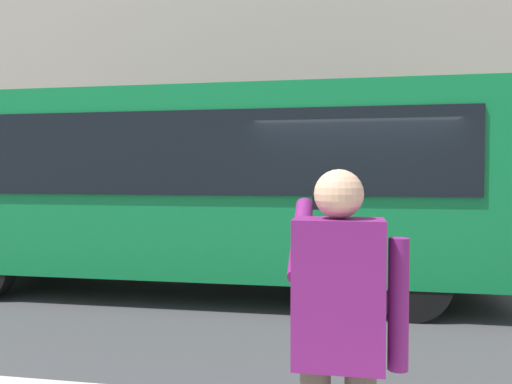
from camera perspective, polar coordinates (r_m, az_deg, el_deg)
ground_plane at (r=7.46m, az=10.79°, el=-12.17°), size 60.00×60.00×0.00m
building_facade_far at (r=14.63m, az=10.73°, el=18.54°), size 28.00×1.55×12.00m
red_bus at (r=7.94m, az=-6.22°, el=1.00°), size 9.05×2.54×3.08m
pedestrian_photographer at (r=2.39m, az=9.25°, el=-14.73°), size 0.53×0.52×1.70m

